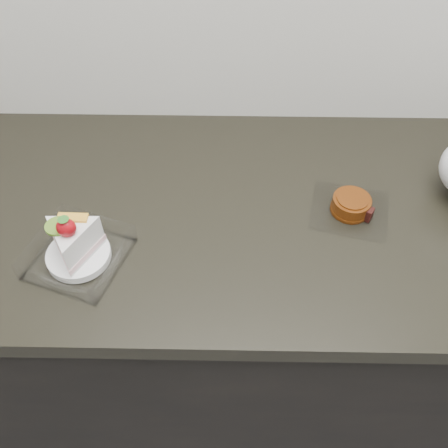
# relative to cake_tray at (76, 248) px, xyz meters

# --- Properties ---
(counter) EXTENTS (2.04, 0.64, 0.90)m
(counter) POSITION_rel_cake_tray_xyz_m (0.38, 0.14, -0.48)
(counter) COLOR black
(counter) RESTS_ON ground
(cake_tray) EXTENTS (0.21, 0.21, 0.13)m
(cake_tray) POSITION_rel_cake_tray_xyz_m (0.00, 0.00, 0.00)
(cake_tray) COLOR white
(cake_tray) RESTS_ON counter
(mooncake_wrap) EXTENTS (0.18, 0.18, 0.04)m
(mooncake_wrap) POSITION_rel_cake_tray_xyz_m (0.53, 0.13, -0.02)
(mooncake_wrap) COLOR white
(mooncake_wrap) RESTS_ON counter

